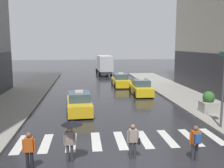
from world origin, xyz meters
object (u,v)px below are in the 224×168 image
Objects in this scene: taxi_lead at (79,104)px; pedestrian_with_handbag at (133,139)px; taxi_third at (121,81)px; pedestrian_with_backpack at (196,140)px; box_truck at (104,64)px; planter_near_corner at (208,103)px; pedestrian_plain_coat at (29,149)px; pedestrian_with_umbrella at (71,130)px; taxi_second at (141,88)px.

taxi_lead reaches higher than pedestrian_with_handbag.
taxi_third is 21.28m from pedestrian_with_backpack.
pedestrian_with_handbag is at bearing -92.30° from box_truck.
planter_near_corner is (9.78, -1.43, 0.15)m from taxi_lead.
taxi_third is at bearing 109.39° from planter_near_corner.
box_truck is 27.08m from planter_near_corner.
planter_near_corner is at bearing 33.33° from pedestrian_plain_coat.
planter_near_corner reaches higher than pedestrian_plain_coat.
planter_near_corner is (5.84, -26.42, -0.98)m from box_truck.
taxi_lead reaches higher than planter_near_corner.
taxi_lead is 9.88m from planter_near_corner.
box_truck reaches higher than taxi_third.
pedestrian_with_umbrella is 2.88m from pedestrian_with_handbag.
taxi_lead is 1.01× the size of taxi_third.
taxi_second is 2.76× the size of pedestrian_with_backpack.
box_truck is 33.59m from pedestrian_with_handbag.
taxi_third reaches higher than pedestrian_with_handbag.
taxi_second is 2.76× the size of pedestrian_with_handbag.
taxi_lead is 2.89× the size of planter_near_corner.
planter_near_corner is (4.42, 7.65, -0.10)m from pedestrian_with_backpack.
taxi_second is 15.70m from pedestrian_with_backpack.
pedestrian_with_handbag is at bearing 169.15° from pedestrian_with_backpack.
pedestrian_with_umbrella is (-0.23, -8.57, 0.79)m from taxi_lead.
pedestrian_with_backpack is (-0.97, -15.67, 0.25)m from taxi_second.
taxi_lead is 9.14m from taxi_second.
pedestrian_with_handbag and pedestrian_plain_coat have the same top height.
planter_near_corner is at bearing -66.74° from taxi_second.
planter_near_corner reaches higher than pedestrian_with_handbag.
taxi_lead is 8.61m from pedestrian_with_umbrella.
planter_near_corner is at bearing -8.30° from taxi_lead.
pedestrian_plain_coat is (-7.31, -0.06, -0.03)m from pedestrian_with_backpack.
taxi_lead is at bearing 120.54° from pedestrian_with_backpack.
planter_near_corner is (11.73, 7.72, -0.07)m from pedestrian_plain_coat.
taxi_third is 21.42m from pedestrian_with_umbrella.
planter_near_corner is at bearing -70.61° from taxi_third.
pedestrian_with_umbrella is at bearing 18.43° from pedestrian_plain_coat.
taxi_lead is 9.35m from pedestrian_plain_coat.
taxi_second is 1.00× the size of taxi_third.
taxi_third is (4.98, 12.20, 0.00)m from taxi_lead.
pedestrian_with_backpack and pedestrian_with_handbag have the same top height.
taxi_second reaches higher than pedestrian_plain_coat.
box_truck is 34.66m from pedestrian_plain_coat.
pedestrian_plain_coat is (-1.73, -0.58, -0.58)m from pedestrian_with_umbrella.
taxi_third is 0.60× the size of box_truck.
taxi_third is 2.35× the size of pedestrian_with_umbrella.
taxi_third is at bearing -85.33° from box_truck.
taxi_lead is 2.80× the size of pedestrian_with_handbag.
taxi_third is 14.45m from planter_near_corner.
box_truck is at bearing 94.67° from taxi_third.
taxi_lead is 13.18m from taxi_third.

